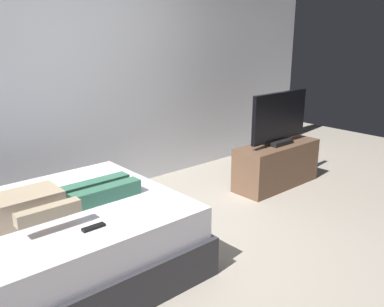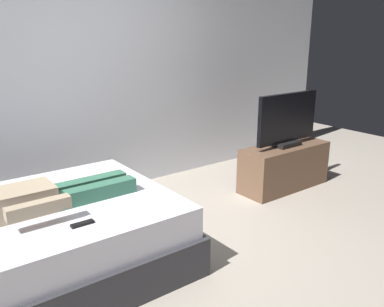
# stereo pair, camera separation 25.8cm
# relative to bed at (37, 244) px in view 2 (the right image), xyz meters

# --- Properties ---
(ground_plane) EXTENTS (10.00, 10.00, 0.00)m
(ground_plane) POSITION_rel_bed_xyz_m (0.98, -0.51, -0.26)
(ground_plane) COLOR #ADA393
(back_wall) EXTENTS (6.40, 0.10, 2.80)m
(back_wall) POSITION_rel_bed_xyz_m (1.38, 1.31, 1.14)
(back_wall) COLOR silver
(back_wall) RESTS_ON ground
(bed) EXTENTS (2.01, 1.49, 0.54)m
(bed) POSITION_rel_bed_xyz_m (0.00, 0.00, 0.00)
(bed) COLOR #333338
(bed) RESTS_ON ground
(person) EXTENTS (1.26, 0.46, 0.18)m
(person) POSITION_rel_bed_xyz_m (0.03, -0.05, 0.36)
(person) COLOR tan
(person) RESTS_ON bed
(remote) EXTENTS (0.15, 0.04, 0.02)m
(remote) POSITION_rel_bed_xyz_m (0.18, -0.45, 0.29)
(remote) COLOR black
(remote) RESTS_ON bed
(tv_stand) EXTENTS (1.10, 0.40, 0.50)m
(tv_stand) POSITION_rel_bed_xyz_m (2.80, 0.12, -0.01)
(tv_stand) COLOR brown
(tv_stand) RESTS_ON ground
(tv) EXTENTS (0.88, 0.20, 0.59)m
(tv) POSITION_rel_bed_xyz_m (2.80, 0.12, 0.52)
(tv) COLOR black
(tv) RESTS_ON tv_stand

